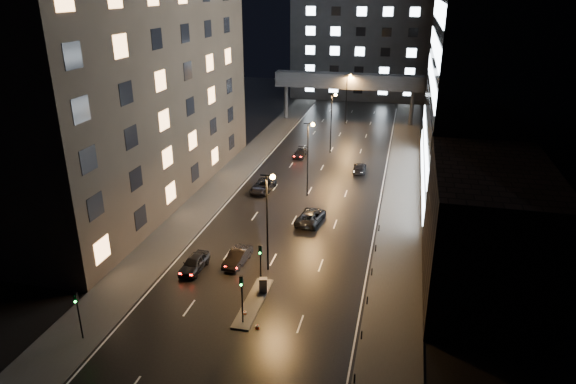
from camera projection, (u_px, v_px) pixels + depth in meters
name	position (u px, v px, depth m)	size (l,w,h in m)	color
ground	(322.00, 168.00, 80.17)	(160.00, 160.00, 0.00)	black
sidewalk_left	(236.00, 171.00, 78.29)	(5.00, 110.00, 0.15)	#383533
sidewalk_right	(403.00, 185.00, 72.96)	(5.00, 110.00, 0.15)	#383533
building_left	(124.00, 42.00, 63.08)	(15.00, 48.00, 40.00)	#2D2319
building_right_low	(486.00, 232.00, 45.66)	(10.00, 18.00, 12.00)	black
building_right_glass	(522.00, 20.00, 62.85)	(20.00, 36.00, 45.00)	black
building_far	(363.00, 46.00, 127.91)	(34.00, 14.00, 25.00)	#333335
skybridge	(348.00, 82.00, 104.17)	(30.00, 3.00, 10.00)	#333335
median_island	(253.00, 303.00, 45.75)	(1.60, 8.00, 0.15)	#383533
traffic_signal_near	(261.00, 259.00, 46.88)	(0.28, 0.34, 4.40)	black
traffic_signal_far	(242.00, 292.00, 41.91)	(0.28, 0.34, 4.40)	black
traffic_signal_corner	(78.00, 309.00, 39.96)	(0.28, 0.34, 4.40)	black
bollard_row	(370.00, 286.00, 47.56)	(0.12, 25.12, 0.90)	black
streetlight_near	(269.00, 210.00, 48.81)	(1.45, 0.50, 10.15)	black
streetlight_mid_a	(309.00, 150.00, 66.88)	(1.45, 0.50, 10.15)	black
streetlight_mid_b	(332.00, 115.00, 84.94)	(1.45, 0.50, 10.15)	black
streetlight_far	(347.00, 93.00, 103.01)	(1.45, 0.50, 10.15)	black
car_away_a	(194.00, 263.00, 50.87)	(1.83, 4.55, 1.55)	black
car_away_b	(238.00, 257.00, 52.11)	(1.58, 4.53, 1.49)	black
car_away_c	(263.00, 186.00, 70.61)	(2.54, 5.50, 1.53)	black
car_away_d	(300.00, 153.00, 84.93)	(1.78, 4.38, 1.27)	black
car_toward_a	(311.00, 216.00, 61.22)	(2.61, 5.65, 1.57)	black
car_toward_b	(360.00, 168.00, 78.05)	(1.89, 4.65, 1.35)	black
utility_cabinet	(263.00, 285.00, 47.03)	(0.71, 0.57, 1.38)	#4D4D4F
cone_a	(257.00, 326.00, 42.29)	(0.37, 0.37, 0.46)	#DD3D0B
cone_b	(245.00, 313.00, 44.00)	(0.36, 0.36, 0.55)	#FF580D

